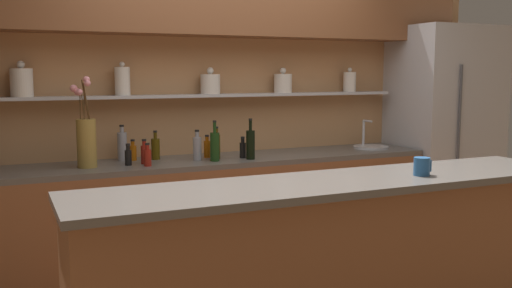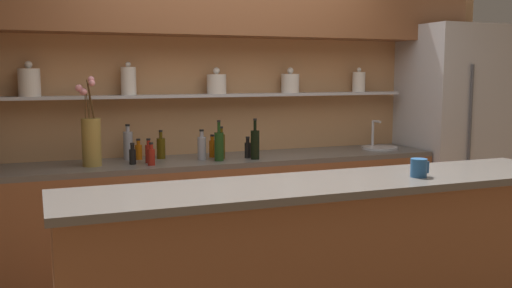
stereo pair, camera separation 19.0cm
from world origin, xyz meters
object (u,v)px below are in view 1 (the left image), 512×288
object	(u,v)px
bottle_spirit_6	(197,148)
bottle_wine_9	(215,146)
sink_fixture	(370,146)
bottle_sauce_2	(207,148)
coffee_mug	(422,166)
bottle_sauce_0	(243,149)
flower_vase	(86,139)
bottle_sauce_4	(128,156)
bottle_sauce_5	(144,154)
bottle_sauce_1	(133,152)
bottle_oil_8	(217,146)
bottle_wine_10	(250,144)
bottle_spirit_3	(122,146)
bottle_sauce_7	(148,157)
refrigerator	(443,135)
bottle_oil_11	(156,148)

from	to	relation	value
bottle_spirit_6	bottle_wine_9	size ratio (longest dim) A/B	0.76
sink_fixture	bottle_sauce_2	size ratio (longest dim) A/B	1.73
coffee_mug	sink_fixture	bearing A→B (deg)	62.94
bottle_sauce_0	bottle_spirit_6	world-z (taller)	bottle_spirit_6
flower_vase	bottle_spirit_6	world-z (taller)	flower_vase
bottle_sauce_4	bottle_spirit_6	size ratio (longest dim) A/B	0.67
flower_vase	bottle_sauce_5	distance (m)	0.43
bottle_sauce_1	bottle_oil_8	world-z (taller)	bottle_oil_8
bottle_spirit_6	bottle_wine_9	world-z (taller)	bottle_wine_9
bottle_sauce_5	bottle_spirit_6	xyz separation A→B (m)	(0.41, 0.01, 0.02)
bottle_sauce_4	bottle_wine_10	distance (m)	0.94
bottle_sauce_4	bottle_sauce_5	world-z (taller)	bottle_sauce_5
bottle_spirit_3	coffee_mug	bearing A→B (deg)	-55.43
bottle_sauce_7	bottle_sauce_1	bearing A→B (deg)	97.06
bottle_sauce_2	bottle_sauce_0	bearing A→B (deg)	-26.88
refrigerator	bottle_sauce_7	distance (m)	2.86
bottle_wine_10	bottle_sauce_7	bearing A→B (deg)	-179.79
coffee_mug	bottle_sauce_4	bearing A→B (deg)	128.49
flower_vase	bottle_spirit_3	distance (m)	0.38
bottle_oil_8	bottle_sauce_5	bearing A→B (deg)	-178.88
bottle_sauce_7	coffee_mug	bearing A→B (deg)	-52.50
refrigerator	bottle_oil_8	xyz separation A→B (m)	(-2.28, 0.00, 0.02)
bottle_spirit_6	bottle_oil_11	world-z (taller)	bottle_spirit_6
flower_vase	bottle_wine_10	size ratio (longest dim) A/B	2.03
flower_vase	bottle_sauce_2	world-z (taller)	flower_vase
bottle_sauce_1	bottle_oil_8	bearing A→B (deg)	-17.51
flower_vase	bottle_sauce_7	xyz separation A→B (m)	(0.41, -0.12, -0.14)
bottle_sauce_0	bottle_wine_10	world-z (taller)	bottle_wine_10
bottle_sauce_1	bottle_sauce_2	size ratio (longest dim) A/B	0.89
bottle_sauce_0	bottle_oil_11	world-z (taller)	bottle_oil_11
flower_vase	bottle_oil_11	distance (m)	0.58
bottle_spirit_6	bottle_wine_10	distance (m)	0.41
bottle_sauce_0	coffee_mug	bearing A→B (deg)	-76.20
bottle_sauce_4	bottle_oil_11	xyz separation A→B (m)	(0.25, 0.20, 0.02)
bottle_spirit_6	bottle_spirit_3	bearing A→B (deg)	157.43
bottle_spirit_6	sink_fixture	bearing A→B (deg)	1.70
sink_fixture	refrigerator	bearing A→B (deg)	-3.49
sink_fixture	coffee_mug	distance (m)	1.93
flower_vase	bottle_sauce_5	bearing A→B (deg)	-1.55
bottle_spirit_6	bottle_sauce_7	xyz separation A→B (m)	(-0.42, -0.12, -0.03)
bottle_oil_8	bottle_wine_9	bearing A→B (deg)	-117.34
bottle_sauce_0	bottle_oil_8	xyz separation A→B (m)	(-0.21, 0.03, 0.03)
bottle_sauce_2	coffee_mug	world-z (taller)	coffee_mug
bottle_sauce_5	bottle_oil_11	size ratio (longest dim) A/B	0.82
sink_fixture	bottle_sauce_5	bearing A→B (deg)	-178.36
bottle_sauce_2	bottle_wine_9	xyz separation A→B (m)	(-0.00, -0.19, 0.04)
bottle_spirit_6	bottle_wine_10	world-z (taller)	bottle_wine_10
bottle_oil_8	bottle_wine_9	xyz separation A→B (m)	(-0.05, -0.09, 0.01)
bottle_sauce_1	coffee_mug	distance (m)	2.23
bottle_sauce_1	bottle_oil_11	bearing A→B (deg)	-6.92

